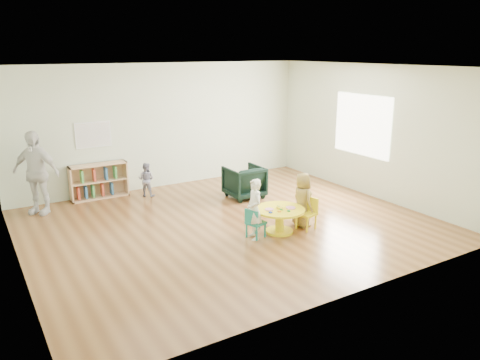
{
  "coord_description": "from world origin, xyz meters",
  "views": [
    {
      "loc": [
        -3.99,
        -6.93,
        3.09
      ],
      "look_at": [
        0.03,
        -0.3,
        0.91
      ],
      "focal_mm": 35.0,
      "sensor_mm": 36.0,
      "label": 1
    }
  ],
  "objects": [
    {
      "name": "room",
      "position": [
        0.01,
        0.0,
        1.89
      ],
      "size": [
        7.1,
        7.0,
        2.8
      ],
      "color": "brown",
      "rests_on": "ground"
    },
    {
      "name": "activity_table",
      "position": [
        0.55,
        -0.77,
        0.3
      ],
      "size": [
        0.87,
        0.87,
        0.48
      ],
      "rotation": [
        0.0,
        0.0,
        -0.22
      ],
      "color": "yellow",
      "rests_on": "ground"
    },
    {
      "name": "kid_chair_left",
      "position": [
        0.04,
        -0.75,
        0.28
      ],
      "size": [
        0.35,
        0.35,
        0.52
      ],
      "rotation": [
        0.0,
        0.0,
        -1.27
      ],
      "color": "#188878",
      "rests_on": "ground"
    },
    {
      "name": "kid_chair_right",
      "position": [
        1.09,
        -0.87,
        0.3
      ],
      "size": [
        0.36,
        0.36,
        0.56
      ],
      "rotation": [
        0.0,
        0.0,
        1.8
      ],
      "color": "yellow",
      "rests_on": "ground"
    },
    {
      "name": "bookshelf",
      "position": [
        -1.61,
        2.86,
        0.37
      ],
      "size": [
        1.2,
        0.3,
        0.75
      ],
      "color": "tan",
      "rests_on": "ground"
    },
    {
      "name": "alphabet_poster",
      "position": [
        -1.6,
        2.98,
        1.35
      ],
      "size": [
        0.74,
        0.01,
        0.54
      ],
      "color": "white",
      "rests_on": "ground"
    },
    {
      "name": "armchair",
      "position": [
        1.08,
        1.26,
        0.34
      ],
      "size": [
        0.73,
        0.75,
        0.69
      ],
      "primitive_type": "imported",
      "rotation": [
        0.0,
        0.0,
        3.14
      ],
      "color": "black",
      "rests_on": "ground"
    },
    {
      "name": "child_left",
      "position": [
        0.02,
        -0.77,
        0.52
      ],
      "size": [
        0.31,
        0.41,
        1.04
      ],
      "primitive_type": "imported",
      "rotation": [
        0.0,
        0.0,
        -1.74
      ],
      "color": "white",
      "rests_on": "ground"
    },
    {
      "name": "child_right",
      "position": [
        1.07,
        -0.73,
        0.49
      ],
      "size": [
        0.34,
        0.5,
        0.99
      ],
      "primitive_type": "imported",
      "rotation": [
        0.0,
        0.0,
        1.51
      ],
      "color": "yellow",
      "rests_on": "ground"
    },
    {
      "name": "toddler",
      "position": [
        -0.69,
        2.43,
        0.37
      ],
      "size": [
        0.46,
        0.45,
        0.74
      ],
      "primitive_type": "imported",
      "rotation": [
        0.0,
        0.0,
        2.41
      ],
      "color": "#1B1C45",
      "rests_on": "ground"
    },
    {
      "name": "adult_caretaker",
      "position": [
        -2.86,
        2.47,
        0.81
      ],
      "size": [
        0.97,
        0.93,
        1.62
      ],
      "primitive_type": "imported",
      "rotation": [
        0.0,
        0.0,
        -0.73
      ],
      "color": "silver",
      "rests_on": "ground"
    }
  ]
}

